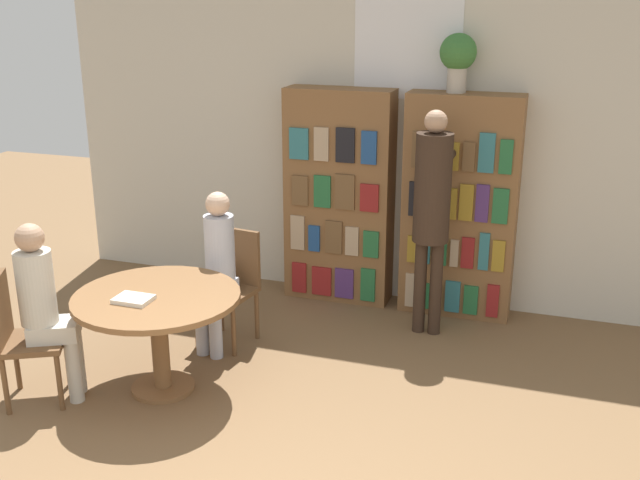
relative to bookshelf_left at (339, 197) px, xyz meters
The scene contains 11 objects.
wall_back 0.80m from the bookshelf_left, 20.18° to the left, with size 6.40×0.07×3.00m.
bookshelf_left is the anchor object (origin of this frame).
bookshelf_right 1.06m from the bookshelf_left, ahead, with size 0.94×0.34×1.89m.
flower_vase 1.57m from the bookshelf_left, ahead, with size 0.29×0.29×0.46m.
reading_table 2.15m from the bookshelf_left, 108.18° to the right, with size 1.13×1.13×0.72m.
chair_near_camera 2.88m from the bookshelf_left, 120.89° to the right, with size 0.54×0.54×0.90m.
chair_left_side 1.32m from the bookshelf_left, 115.49° to the right, with size 0.45×0.45×0.90m.
seated_reader_left 1.45m from the bookshelf_left, 113.24° to the right, with size 0.27×0.37×1.25m.
seated_reader_right 2.70m from the bookshelf_left, 118.86° to the right, with size 0.40×0.36×1.26m.
librarian_standing 1.05m from the bookshelf_left, 28.79° to the right, with size 0.29×0.56×1.82m.
open_book_on_table 2.30m from the bookshelf_left, 108.99° to the right, with size 0.24×0.18×0.03m.
Camera 1 is at (1.34, -2.53, 2.65)m, focal length 42.00 mm.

